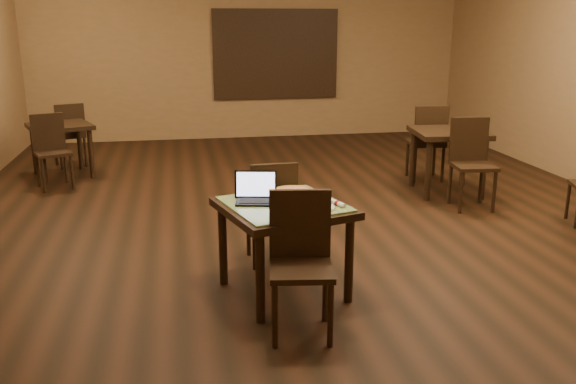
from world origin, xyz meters
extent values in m
plane|color=black|center=(0.00, 0.00, 0.00)|extent=(10.00, 10.00, 0.00)
cube|color=#8F6D49|center=(0.00, 5.00, 1.50)|extent=(8.00, 0.02, 3.00)
cube|color=#276591|center=(0.50, 4.97, 1.55)|extent=(2.20, 0.04, 1.50)
cube|color=black|center=(0.50, 4.95, 1.55)|extent=(2.34, 0.02, 1.64)
cylinder|color=black|center=(-0.83, -2.45, 0.35)|extent=(0.07, 0.07, 0.71)
cylinder|color=black|center=(-1.04, -1.72, 0.35)|extent=(0.07, 0.07, 0.71)
cylinder|color=black|center=(-0.10, -2.24, 0.35)|extent=(0.07, 0.07, 0.71)
cylinder|color=black|center=(-0.31, -1.51, 0.35)|extent=(0.07, 0.07, 0.71)
cube|color=black|center=(-0.57, -1.98, 0.72)|extent=(1.14, 1.14, 0.06)
cube|color=#1B5DB1|center=(-0.57, -1.98, 0.76)|extent=(1.04, 1.04, 0.02)
cylinder|color=black|center=(-0.78, -2.84, 0.23)|extent=(0.04, 0.04, 0.47)
cylinder|color=black|center=(-0.73, -2.47, 0.23)|extent=(0.04, 0.04, 0.47)
cylinder|color=black|center=(-0.41, -2.89, 0.23)|extent=(0.04, 0.04, 0.47)
cylinder|color=black|center=(-0.36, -2.52, 0.23)|extent=(0.04, 0.04, 0.47)
cube|color=black|center=(-0.57, -2.68, 0.49)|extent=(0.50, 0.50, 0.04)
cube|color=black|center=(-0.54, -2.48, 0.76)|extent=(0.44, 0.10, 0.50)
cylinder|color=black|center=(-0.40, -1.09, 0.22)|extent=(0.04, 0.04, 0.45)
cylinder|color=black|center=(-0.38, -1.45, 0.22)|extent=(0.04, 0.04, 0.45)
cylinder|color=black|center=(-0.75, -1.11, 0.22)|extent=(0.04, 0.04, 0.45)
cylinder|color=black|center=(-0.74, -1.47, 0.22)|extent=(0.04, 0.04, 0.45)
cube|color=black|center=(-0.57, -1.28, 0.47)|extent=(0.43, 0.43, 0.04)
cube|color=black|center=(-0.56, -1.47, 0.73)|extent=(0.42, 0.05, 0.48)
cube|color=black|center=(-0.77, -1.93, 0.77)|extent=(0.38, 0.30, 0.02)
cube|color=black|center=(-0.77, -1.81, 0.88)|extent=(0.34, 0.12, 0.22)
cube|color=#B3BAE3|center=(-0.77, -1.82, 0.89)|extent=(0.31, 0.10, 0.19)
cylinder|color=white|center=(-0.35, -2.16, 0.77)|extent=(0.28, 0.28, 0.02)
cylinder|color=silver|center=(-0.45, -1.74, 0.77)|extent=(0.34, 0.34, 0.01)
cylinder|color=beige|center=(-0.45, -1.74, 0.78)|extent=(0.36, 0.36, 0.02)
torus|color=#B6813A|center=(-0.45, -1.74, 0.78)|extent=(0.37, 0.37, 0.02)
cube|color=silver|center=(-0.43, -1.76, 0.79)|extent=(0.19, 0.25, 0.01)
cylinder|color=white|center=(-0.17, -2.12, 0.78)|extent=(0.10, 0.17, 0.04)
cylinder|color=maroon|center=(-0.17, -2.12, 0.78)|extent=(0.05, 0.04, 0.04)
cylinder|color=black|center=(1.64, 0.33, 0.39)|extent=(0.08, 0.08, 0.77)
cylinder|color=black|center=(1.71, 1.02, 0.39)|extent=(0.08, 0.08, 0.77)
cylinder|color=black|center=(2.33, 0.25, 0.39)|extent=(0.08, 0.08, 0.77)
cylinder|color=black|center=(2.40, 0.94, 0.39)|extent=(0.08, 0.08, 0.77)
cube|color=black|center=(2.02, 0.64, 0.78)|extent=(0.96, 0.96, 0.07)
cylinder|color=black|center=(1.80, -0.24, 0.24)|extent=(0.04, 0.04, 0.49)
cylinder|color=black|center=(1.85, 0.15, 0.24)|extent=(0.04, 0.04, 0.49)
cylinder|color=black|center=(2.19, -0.29, 0.24)|extent=(0.04, 0.04, 0.49)
cylinder|color=black|center=(2.24, 0.10, 0.24)|extent=(0.04, 0.04, 0.49)
cube|color=black|center=(2.02, -0.07, 0.51)|extent=(0.50, 0.50, 0.04)
cube|color=black|center=(2.04, 0.13, 0.79)|extent=(0.46, 0.09, 0.52)
cylinder|color=black|center=(2.24, 1.52, 0.24)|extent=(0.04, 0.04, 0.49)
cylinder|color=black|center=(2.19, 1.13, 0.24)|extent=(0.04, 0.04, 0.49)
cylinder|color=black|center=(1.85, 1.56, 0.24)|extent=(0.04, 0.04, 0.49)
cylinder|color=black|center=(1.80, 1.17, 0.24)|extent=(0.04, 0.04, 0.49)
cube|color=black|center=(2.02, 1.34, 0.51)|extent=(0.50, 0.50, 0.04)
cube|color=black|center=(2.00, 1.14, 0.79)|extent=(0.46, 0.09, 0.52)
cylinder|color=black|center=(-3.18, 2.01, 0.36)|extent=(0.07, 0.07, 0.71)
cylinder|color=black|center=(-3.42, 2.61, 0.36)|extent=(0.07, 0.07, 0.71)
cylinder|color=black|center=(-2.58, 2.25, 0.36)|extent=(0.07, 0.07, 0.71)
cylinder|color=black|center=(-2.82, 2.85, 0.36)|extent=(0.07, 0.07, 0.71)
cube|color=black|center=(-3.00, 2.43, 0.72)|extent=(1.04, 1.04, 0.06)
cylinder|color=black|center=(-3.10, 1.54, 0.23)|extent=(0.04, 0.04, 0.45)
cylinder|color=black|center=(-3.23, 1.88, 0.23)|extent=(0.04, 0.04, 0.45)
cylinder|color=black|center=(-2.77, 1.68, 0.23)|extent=(0.04, 0.04, 0.45)
cylinder|color=black|center=(-2.90, 2.01, 0.23)|extent=(0.04, 0.04, 0.45)
cube|color=black|center=(-3.00, 1.78, 0.47)|extent=(0.55, 0.55, 0.04)
cube|color=black|center=(-3.07, 1.96, 0.73)|extent=(0.41, 0.19, 0.48)
cylinder|color=black|center=(-2.90, 3.32, 0.23)|extent=(0.04, 0.04, 0.45)
cylinder|color=black|center=(-2.77, 2.98, 0.23)|extent=(0.04, 0.04, 0.45)
cylinder|color=black|center=(-3.23, 3.18, 0.23)|extent=(0.04, 0.04, 0.45)
cylinder|color=black|center=(-3.10, 2.85, 0.23)|extent=(0.04, 0.04, 0.45)
cube|color=black|center=(-3.00, 3.08, 0.47)|extent=(0.55, 0.55, 0.04)
cube|color=black|center=(-2.93, 2.90, 0.73)|extent=(0.41, 0.19, 0.48)
cylinder|color=black|center=(2.89, -0.65, 0.21)|extent=(0.04, 0.04, 0.42)
camera|label=1|loc=(-1.36, -6.51, 2.15)|focal=38.00mm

